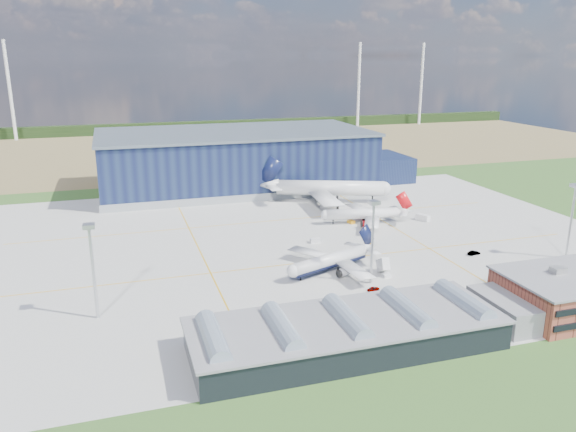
# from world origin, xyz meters

# --- Properties ---
(ground) EXTENTS (600.00, 600.00, 0.00)m
(ground) POSITION_xyz_m (0.00, 0.00, 0.00)
(ground) COLOR #2B4C1C
(ground) RESTS_ON ground
(apron) EXTENTS (220.00, 160.00, 0.08)m
(apron) POSITION_xyz_m (0.00, 10.00, 0.03)
(apron) COLOR gray
(apron) RESTS_ON ground
(farmland) EXTENTS (600.00, 220.00, 0.01)m
(farmland) POSITION_xyz_m (0.00, 220.00, 0.00)
(farmland) COLOR olive
(farmland) RESTS_ON ground
(treeline) EXTENTS (600.00, 8.00, 8.00)m
(treeline) POSITION_xyz_m (0.00, 300.00, 4.00)
(treeline) COLOR black
(treeline) RESTS_ON ground
(hangar) EXTENTS (145.00, 62.00, 26.10)m
(hangar) POSITION_xyz_m (2.81, 94.80, 11.62)
(hangar) COLOR #111838
(hangar) RESTS_ON ground
(glass_concourse) EXTENTS (78.00, 23.00, 8.60)m
(glass_concourse) POSITION_xyz_m (-6.45, -60.00, 3.69)
(glass_concourse) COLOR black
(glass_concourse) RESTS_ON ground
(light_mast_west) EXTENTS (2.60, 2.60, 23.00)m
(light_mast_west) POSITION_xyz_m (-60.00, -30.00, 15.43)
(light_mast_west) COLOR #B7BABF
(light_mast_west) RESTS_ON ground
(light_mast_center) EXTENTS (2.60, 2.60, 23.00)m
(light_mast_center) POSITION_xyz_m (10.00, -30.00, 15.43)
(light_mast_center) COLOR #B7BABF
(light_mast_center) RESTS_ON ground
(light_mast_east) EXTENTS (2.60, 2.60, 23.00)m
(light_mast_east) POSITION_xyz_m (75.00, -30.00, 15.43)
(light_mast_east) COLOR #B7BABF
(light_mast_east) RESTS_ON ground
(airliner_navy) EXTENTS (43.57, 43.15, 11.04)m
(airliner_navy) POSITION_xyz_m (2.40, -18.98, 5.52)
(airliner_navy) COLOR silver
(airliner_navy) RESTS_ON ground
(airliner_red) EXTENTS (40.78, 40.18, 11.36)m
(airliner_red) POSITION_xyz_m (31.51, 22.00, 5.68)
(airliner_red) COLOR silver
(airliner_red) RESTS_ON ground
(airliner_widebody) EXTENTS (72.87, 72.16, 18.48)m
(airliner_widebody) POSITION_xyz_m (31.67, 55.00, 9.24)
(airliner_widebody) COLOR silver
(airliner_widebody) RESTS_ON ground
(gse_tug_b) EXTENTS (1.92, 2.80, 1.19)m
(gse_tug_b) POSITION_xyz_m (22.33, -2.61, 0.59)
(gse_tug_b) COLOR orange
(gse_tug_b) RESTS_ON ground
(gse_van_a) EXTENTS (6.28, 3.21, 2.64)m
(gse_van_a) POSITION_xyz_m (9.74, -45.98, 1.32)
(gse_van_a) COLOR silver
(gse_van_a) RESTS_ON ground
(gse_van_b) EXTENTS (4.36, 5.60, 2.34)m
(gse_van_b) POSITION_xyz_m (54.50, 18.59, 1.17)
(gse_van_b) COLOR silver
(gse_van_b) RESTS_ON ground
(gse_tug_c) EXTENTS (2.29, 3.09, 1.22)m
(gse_tug_c) POSITION_xyz_m (27.52, 23.15, 0.61)
(gse_tug_c) COLOR orange
(gse_tug_c) RESTS_ON ground
(gse_cart_b) EXTENTS (3.67, 2.77, 1.44)m
(gse_cart_b) POSITION_xyz_m (7.49, 6.41, 0.72)
(gse_cart_b) COLOR silver
(gse_cart_b) RESTS_ON ground
(airstair) EXTENTS (2.75, 5.57, 3.43)m
(airstair) POSITION_xyz_m (16.08, -25.03, 1.72)
(airstair) COLOR silver
(airstair) RESTS_ON ground
(car_a) EXTENTS (3.81, 2.39, 1.21)m
(car_a) POSITION_xyz_m (8.40, -35.02, 0.60)
(car_a) COLOR #99999E
(car_a) RESTS_ON ground
(car_b) EXTENTS (4.20, 1.85, 1.34)m
(car_b) POSITION_xyz_m (50.02, -19.28, 0.67)
(car_b) COLOR #99999E
(car_b) RESTS_ON ground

